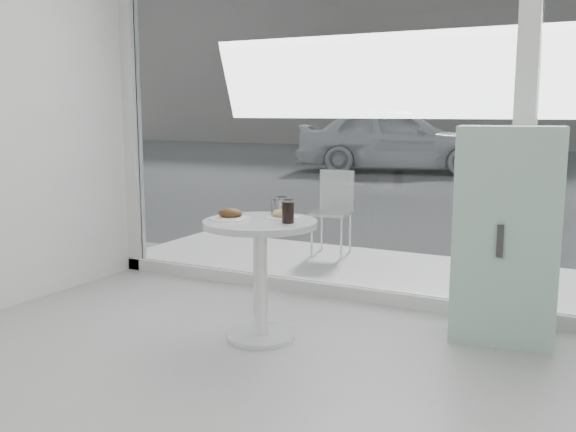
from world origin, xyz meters
The scene contains 12 objects.
storefront centered at (0.07, 3.00, 1.71)m, with size 5.00×0.14×3.00m.
main_table centered at (-0.50, 1.90, 0.55)m, with size 0.72×0.72×0.77m.
patio_deck centered at (0.00, 3.80, 0.03)m, with size 5.60×1.60×0.05m, color silver.
street centered at (0.00, 16.00, 0.00)m, with size 40.00×24.00×0.00m, color #323232.
mint_cabinet centered at (0.87, 2.61, 0.68)m, with size 0.67×0.49×1.36m.
patio_chair centered at (-1.00, 4.25, 0.51)m, with size 0.39×0.39×0.82m.
car_white centered at (-3.30, 13.40, 0.80)m, with size 1.88×4.67×1.59m, color silver.
plate_fritter centered at (-0.69, 1.85, 0.80)m, with size 0.26×0.26×0.07m.
plate_donut centered at (-0.41, 2.04, 0.79)m, with size 0.22×0.22×0.05m.
water_tumbler_a centered at (-0.47, 2.07, 0.82)m, with size 0.07×0.07×0.11m.
water_tumbler_b centered at (-0.48, 2.16, 0.82)m, with size 0.07×0.07×0.12m.
cola_glass centered at (-0.30, 1.90, 0.84)m, with size 0.08×0.08×0.14m.
Camera 1 is at (1.46, -1.53, 1.45)m, focal length 40.00 mm.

